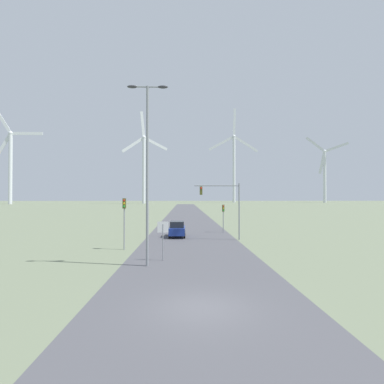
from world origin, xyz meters
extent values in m
plane|color=#667056|center=(0.00, 0.00, 0.00)|extent=(600.00, 600.00, 0.00)
cube|color=#47474C|center=(0.00, 48.00, 0.00)|extent=(10.00, 240.00, 0.01)
cylinder|color=gray|center=(-3.21, 7.66, 6.12)|extent=(0.18, 0.18, 12.23)
cylinder|color=gray|center=(-3.21, 7.66, 12.18)|extent=(2.08, 0.10, 0.10)
ellipsoid|color=#333338|center=(-4.25, 7.66, 12.18)|extent=(0.70, 0.32, 0.20)
ellipsoid|color=#333338|center=(-2.17, 7.66, 12.18)|extent=(0.70, 0.32, 0.20)
cylinder|color=gray|center=(-2.27, 9.34, 1.34)|extent=(0.07, 0.07, 2.68)
cube|color=white|center=(-2.27, 9.33, 2.45)|extent=(0.81, 0.01, 0.81)
cube|color=red|center=(-2.27, 9.34, 2.45)|extent=(0.76, 0.02, 0.76)
cylinder|color=gray|center=(-6.02, 13.94, 2.27)|extent=(0.11, 0.11, 4.54)
cube|color=#4C511E|center=(-6.02, 13.94, 4.09)|extent=(0.28, 0.24, 0.90)
sphere|color=red|center=(-6.02, 13.81, 4.36)|extent=(0.16, 0.16, 0.16)
sphere|color=gold|center=(-6.02, 13.81, 4.09)|extent=(0.16, 0.16, 0.16)
sphere|color=green|center=(-6.02, 13.81, 3.82)|extent=(0.16, 0.16, 0.16)
cylinder|color=gray|center=(4.40, 26.28, 1.81)|extent=(0.11, 0.11, 3.62)
cube|color=#4C511E|center=(4.40, 26.28, 3.17)|extent=(0.28, 0.24, 0.90)
sphere|color=red|center=(4.40, 26.14, 3.44)|extent=(0.16, 0.16, 0.16)
sphere|color=gold|center=(4.40, 26.14, 3.17)|extent=(0.16, 0.16, 0.16)
sphere|color=green|center=(4.40, 26.14, 2.90)|extent=(0.16, 0.16, 0.16)
cylinder|color=gray|center=(5.25, 19.57, 3.06)|extent=(0.14, 0.14, 6.12)
cylinder|color=gray|center=(2.82, 19.57, 5.87)|extent=(4.87, 0.12, 0.12)
cube|color=#4C511E|center=(1.11, 19.57, 5.32)|extent=(0.28, 0.24, 0.90)
sphere|color=red|center=(1.11, 19.44, 5.59)|extent=(0.18, 0.18, 0.18)
cube|color=navy|center=(-1.52, 22.16, 0.73)|extent=(1.84, 4.12, 0.80)
cube|color=#1E2328|center=(-1.52, 22.01, 1.48)|extent=(1.58, 2.12, 0.70)
cylinder|color=black|center=(-2.35, 23.43, 0.33)|extent=(0.22, 0.66, 0.66)
cylinder|color=black|center=(-0.70, 23.43, 0.33)|extent=(0.22, 0.66, 0.66)
cylinder|color=black|center=(-2.35, 20.89, 0.33)|extent=(0.22, 0.66, 0.66)
cylinder|color=black|center=(-0.70, 20.89, 0.33)|extent=(0.22, 0.66, 0.66)
cylinder|color=silver|center=(-106.40, 171.58, 21.54)|extent=(2.20, 2.20, 43.09)
sphere|color=silver|center=(-106.40, 171.58, 43.09)|extent=(2.60, 2.60, 2.60)
cube|color=silver|center=(-111.00, 171.11, 34.69)|extent=(10.18, 1.55, 16.52)
cube|color=silver|center=(-96.88, 172.57, 43.29)|extent=(17.85, 2.34, 2.17)
cube|color=silver|center=(-111.34, 171.07, 51.28)|extent=(10.78, 1.61, 16.21)
cylinder|color=silver|center=(-27.45, 185.57, 21.84)|extent=(2.20, 2.20, 43.69)
sphere|color=silver|center=(-27.45, 185.57, 43.69)|extent=(2.60, 2.60, 2.60)
cube|color=silver|center=(-19.69, 188.05, 39.99)|extent=(15.24, 5.29, 8.49)
cube|color=silver|center=(-28.28, 185.31, 52.58)|extent=(3.40, 1.51, 16.67)
cube|color=silver|center=(-34.37, 183.37, 38.48)|extent=(13.99, 4.89, 11.11)
cylinder|color=silver|center=(37.89, 217.86, 25.62)|extent=(2.20, 2.20, 51.24)
sphere|color=silver|center=(37.89, 217.86, 51.24)|extent=(2.60, 2.60, 2.60)
cube|color=silver|center=(38.26, 217.86, 62.47)|extent=(2.50, 0.51, 21.23)
cube|color=silver|center=(27.98, 217.90, 45.94)|extent=(19.53, 0.59, 11.56)
cube|color=silver|center=(47.43, 217.81, 45.30)|extent=(18.93, 0.59, 12.72)
cylinder|color=silver|center=(105.33, 209.97, 19.35)|extent=(2.20, 2.20, 38.69)
sphere|color=silver|center=(105.33, 209.97, 38.69)|extent=(2.60, 2.60, 2.60)
cube|color=silver|center=(99.12, 212.32, 44.57)|extent=(12.80, 5.25, 12.24)
cube|color=silver|center=(103.67, 210.59, 30.01)|extent=(4.89, 2.25, 16.46)
cube|color=silver|center=(113.19, 206.99, 41.51)|extent=(15.29, 6.19, 6.92)
camera|label=1|loc=(-0.71, -12.70, 4.71)|focal=28.00mm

